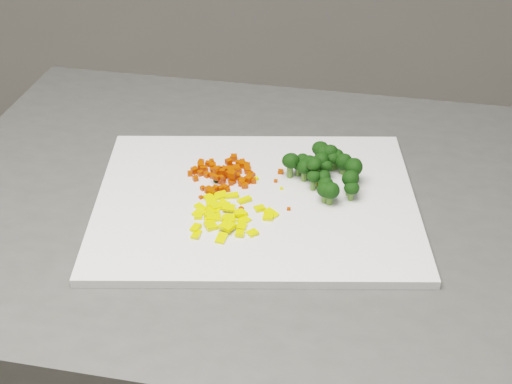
{
  "coord_description": "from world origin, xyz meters",
  "views": [
    {
      "loc": [
        -0.27,
        -0.68,
        1.43
      ],
      "look_at": [
        -0.24,
        0.06,
        0.92
      ],
      "focal_mm": 50.0,
      "sensor_mm": 36.0,
      "label": 1
    }
  ],
  "objects_px": {
    "cutting_board": "(256,202)",
    "carrot_pile": "(222,169)",
    "pepper_pile": "(230,215)",
    "broccoli_pile": "(330,169)"
  },
  "relations": [
    {
      "from": "carrot_pile",
      "to": "pepper_pile",
      "type": "bearing_deg",
      "value": -83.84
    },
    {
      "from": "carrot_pile",
      "to": "pepper_pile",
      "type": "distance_m",
      "value": 0.1
    },
    {
      "from": "pepper_pile",
      "to": "broccoli_pile",
      "type": "relative_size",
      "value": 0.97
    },
    {
      "from": "cutting_board",
      "to": "carrot_pile",
      "type": "distance_m",
      "value": 0.07
    },
    {
      "from": "cutting_board",
      "to": "pepper_pile",
      "type": "height_order",
      "value": "pepper_pile"
    },
    {
      "from": "cutting_board",
      "to": "pepper_pile",
      "type": "bearing_deg",
      "value": -126.97
    },
    {
      "from": "cutting_board",
      "to": "broccoli_pile",
      "type": "distance_m",
      "value": 0.1
    },
    {
      "from": "carrot_pile",
      "to": "broccoli_pile",
      "type": "bearing_deg",
      "value": -9.33
    },
    {
      "from": "cutting_board",
      "to": "pepper_pile",
      "type": "relative_size",
      "value": 3.88
    },
    {
      "from": "carrot_pile",
      "to": "broccoli_pile",
      "type": "xyz_separation_m",
      "value": [
        0.14,
        -0.02,
        0.01
      ]
    }
  ]
}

